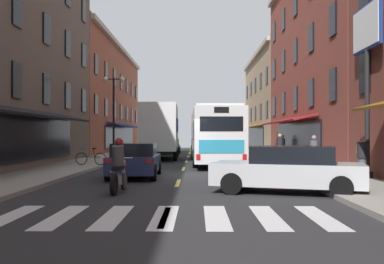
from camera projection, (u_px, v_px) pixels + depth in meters
The scene contains 18 objects.
ground_plane at pixel (181, 175), 19.21m from camera, with size 34.80×80.00×0.10m, color #28282B.
lane_centre_dashes at pixel (181, 175), 18.96m from camera, with size 0.14×73.90×0.01m.
crosswalk_near at pixel (165, 217), 9.21m from camera, with size 7.10×2.80×0.01m.
sidewalk_left at pixel (49, 173), 19.27m from camera, with size 3.00×80.00×0.14m, color gray.
sidewalk_right at pixel (314, 173), 19.15m from camera, with size 3.00×80.00×0.14m, color gray.
billboard_sign at pixel (367, 48), 16.16m from camera, with size 0.40×2.54×6.48m.
transit_bus at pixel (213, 135), 26.63m from camera, with size 2.87×12.43×3.30m.
box_truck at pixel (161, 132), 31.13m from camera, with size 2.62×8.36×3.84m.
sedan_near at pixel (170, 146), 42.21m from camera, with size 2.04×4.28×1.35m.
sedan_mid at pixel (289, 169), 13.02m from camera, with size 4.78×3.06×1.41m.
sedan_far at pixel (135, 160), 17.80m from camera, with size 2.03×4.30×1.41m.
motorcycle_rider at pixel (119, 169), 13.16m from camera, with size 0.62×2.07×1.66m.
bicycle_near at pixel (91, 158), 23.11m from camera, with size 1.71×0.48×0.91m.
pedestrian_near at pixel (362, 156), 15.62m from camera, with size 0.36×0.51×1.59m.
pedestrian_mid at pixel (314, 153), 19.36m from camera, with size 0.36×0.36×1.59m.
pedestrian_far at pixel (283, 146), 31.06m from camera, with size 0.36×0.36×1.60m.
pedestrian_rear at pixel (280, 148), 24.87m from camera, with size 0.36×0.36×1.68m.
street_lamp_twin at pixel (114, 114), 28.77m from camera, with size 1.42×0.32×5.49m.
Camera 1 is at (0.68, -19.22, 1.75)m, focal length 40.50 mm.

